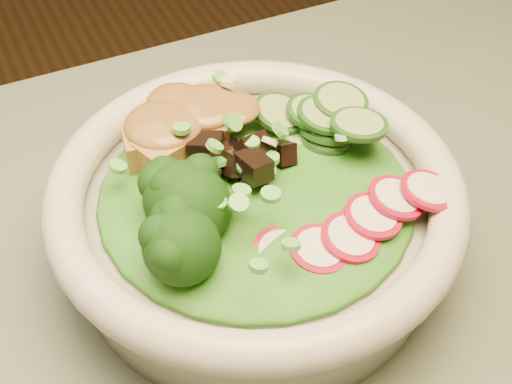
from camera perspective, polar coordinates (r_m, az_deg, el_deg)
name	(u,v)px	position (r m, az deg, el deg)	size (l,w,h in m)	color
salad_bowl	(256,212)	(0.54, 0.00, -1.64)	(0.31, 0.31, 0.08)	beige
lettuce_bed	(256,191)	(0.52, 0.00, 0.08)	(0.23, 0.23, 0.03)	#236916
broccoli_florets	(190,231)	(0.47, -5.32, -3.13)	(0.09, 0.08, 0.05)	black
radish_slices	(345,233)	(0.49, 7.13, -3.25)	(0.13, 0.05, 0.02)	maroon
cucumber_slices	(319,126)	(0.56, 5.05, 5.25)	(0.08, 0.08, 0.04)	#77A35B
mushroom_heap	(241,166)	(0.52, -1.19, 2.10)	(0.08, 0.08, 0.05)	black
tofu_cubes	(185,134)	(0.55, -5.70, 4.65)	(0.10, 0.07, 0.04)	olive
peanut_sauce	(184,119)	(0.54, -5.82, 5.86)	(0.08, 0.06, 0.02)	brown
scallion_garnish	(256,162)	(0.50, 0.00, 2.38)	(0.22, 0.22, 0.03)	#5ABA41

